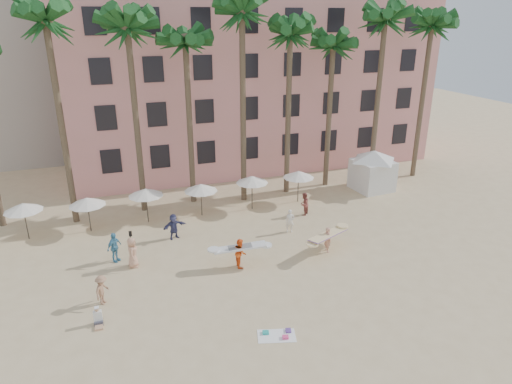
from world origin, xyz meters
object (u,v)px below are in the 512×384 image
Objects in this scene: pink_hotel at (246,81)px; carrier_white at (240,252)px; cabana at (373,167)px; carrier_yellow at (328,238)px.

carrier_white is at bearing -109.11° from pink_hotel.
cabana is at bearing -60.84° from pink_hotel.
cabana is 12.55m from carrier_yellow.
pink_hotel is at bearing 119.16° from cabana.
carrier_yellow is at bearing -135.19° from cabana.
carrier_white reaches higher than carrier_yellow.
carrier_white is (-5.84, 0.08, -0.01)m from carrier_yellow.
cabana is (7.21, -12.92, -5.93)m from pink_hotel.
carrier_yellow is 1.05× the size of carrier_white.
pink_hotel is at bearing 70.89° from carrier_white.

